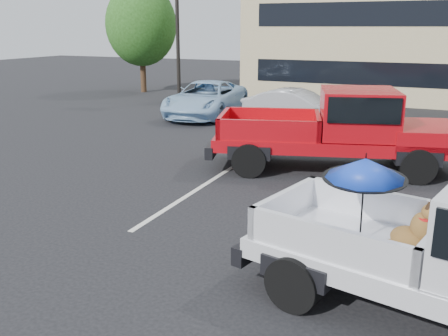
# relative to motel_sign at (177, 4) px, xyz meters

# --- Properties ---
(ground) EXTENTS (90.00, 90.00, 0.00)m
(ground) POSITION_rel_motel_sign_xyz_m (10.00, -14.00, -4.65)
(ground) COLOR black
(ground) RESTS_ON ground
(stripe_left) EXTENTS (0.12, 5.00, 0.01)m
(stripe_left) POSITION_rel_motel_sign_xyz_m (7.00, -12.00, -4.65)
(stripe_left) COLOR silver
(stripe_left) RESTS_ON ground
(motel_sign) EXTENTS (1.60, 0.22, 6.00)m
(motel_sign) POSITION_rel_motel_sign_xyz_m (0.00, 0.00, 0.00)
(motel_sign) COLOR black
(motel_sign) RESTS_ON ground
(tree_left) EXTENTS (3.96, 3.96, 6.02)m
(tree_left) POSITION_rel_motel_sign_xyz_m (-4.00, 3.00, -0.92)
(tree_left) COLOR #332114
(tree_left) RESTS_ON ground
(red_pickup) EXTENTS (6.76, 3.88, 2.11)m
(red_pickup) POSITION_rel_motel_sign_xyz_m (9.85, -8.66, -3.50)
(red_pickup) COLOR black
(red_pickup) RESTS_ON ground
(silver_sedan) EXTENTS (4.26, 1.87, 1.36)m
(silver_sedan) POSITION_rel_motel_sign_xyz_m (6.93, -3.32, -3.97)
(silver_sedan) COLOR #A7A9AE
(silver_sedan) RESTS_ON ground
(blue_suv) EXTENTS (2.90, 5.41, 1.44)m
(blue_suv) POSITION_rel_motel_sign_xyz_m (2.84, -2.78, -3.93)
(blue_suv) COLOR #96BEE1
(blue_suv) RESTS_ON ground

